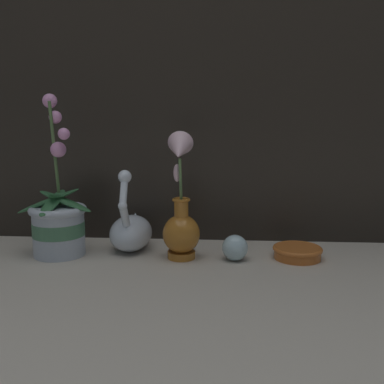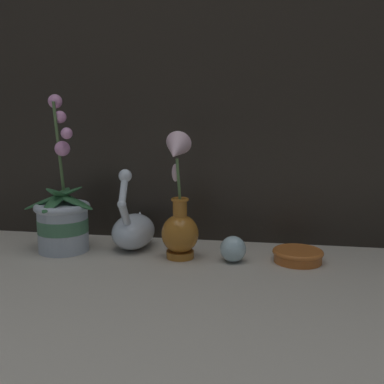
% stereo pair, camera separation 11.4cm
% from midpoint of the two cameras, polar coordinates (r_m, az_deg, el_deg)
% --- Properties ---
extents(ground_plane, '(2.80, 2.80, 0.00)m').
position_cam_midpoint_polar(ground_plane, '(1.06, 0.07, -10.04)').
color(ground_plane, '#BCB2A3').
extents(window_backdrop, '(2.80, 0.03, 1.20)m').
position_cam_midpoint_polar(window_backdrop, '(1.30, 2.31, 20.45)').
color(window_backdrop, black).
rests_on(window_backdrop, ground_plane).
extents(orchid_potted_plant, '(0.20, 0.18, 0.41)m').
position_cam_midpoint_polar(orchid_potted_plant, '(1.22, -13.56, -3.26)').
color(orchid_potted_plant, '#B2BCCC').
rests_on(orchid_potted_plant, ground_plane).
extents(swan_figurine, '(0.11, 0.20, 0.22)m').
position_cam_midpoint_polar(swan_figurine, '(1.22, -4.79, -4.68)').
color(swan_figurine, silver).
rests_on(swan_figurine, ground_plane).
extents(blue_vase, '(0.09, 0.14, 0.32)m').
position_cam_midpoint_polar(blue_vase, '(1.11, 1.30, -3.09)').
color(blue_vase, '#B26B23').
rests_on(blue_vase, ground_plane).
extents(glass_sphere, '(0.06, 0.06, 0.06)m').
position_cam_midpoint_polar(glass_sphere, '(1.12, 8.17, -7.21)').
color(glass_sphere, silver).
rests_on(glass_sphere, ground_plane).
extents(amber_dish, '(0.12, 0.12, 0.03)m').
position_cam_midpoint_polar(amber_dish, '(1.16, 16.09, -7.71)').
color(amber_dish, '#C66628').
rests_on(amber_dish, ground_plane).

